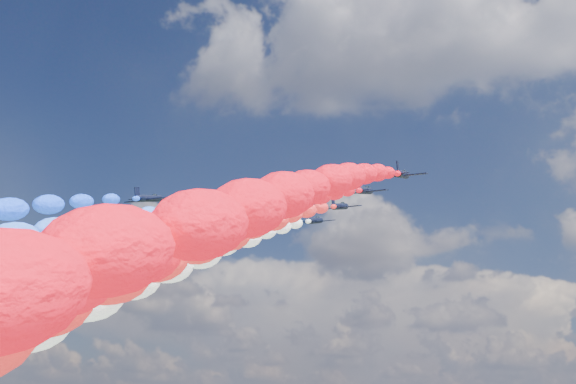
% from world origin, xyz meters
% --- Properties ---
extents(jet_0, '(10.03, 13.25, 5.95)m').
position_xyz_m(jet_0, '(-26.31, -6.82, 103.95)').
color(jet_0, black).
extents(jet_1, '(9.78, 13.08, 5.95)m').
position_xyz_m(jet_1, '(-18.96, 3.88, 103.95)').
color(jet_1, black).
extents(jet_2, '(9.33, 12.75, 5.95)m').
position_xyz_m(jet_2, '(-7.91, 11.45, 103.95)').
color(jet_2, black).
extents(trail_2, '(6.81, 125.70, 52.26)m').
position_xyz_m(trail_2, '(-7.91, -53.07, 79.83)').
color(trail_2, '#0833F3').
extents(jet_3, '(9.56, 12.92, 5.95)m').
position_xyz_m(jet_3, '(-1.38, 9.41, 103.95)').
color(jet_3, black).
extents(trail_3, '(6.81, 125.70, 52.26)m').
position_xyz_m(trail_3, '(-1.38, -55.11, 79.83)').
color(trail_3, white).
extents(jet_4, '(9.59, 12.94, 5.95)m').
position_xyz_m(jet_4, '(0.82, 20.69, 103.95)').
color(jet_4, black).
extents(trail_4, '(6.81, 125.70, 52.26)m').
position_xyz_m(trail_4, '(0.82, -43.83, 79.83)').
color(trail_4, white).
extents(jet_5, '(10.02, 13.24, 5.95)m').
position_xyz_m(jet_5, '(9.15, 11.14, 103.95)').
color(jet_5, black).
extents(trail_5, '(6.81, 125.70, 52.26)m').
position_xyz_m(trail_5, '(9.15, -53.37, 79.83)').
color(trail_5, red).
extents(jet_6, '(9.72, 13.03, 5.95)m').
position_xyz_m(jet_6, '(16.70, 1.81, 103.95)').
color(jet_6, black).
extents(trail_6, '(6.81, 125.70, 52.26)m').
position_xyz_m(trail_6, '(16.70, -62.70, 79.83)').
color(trail_6, red).
extents(jet_7, '(9.33, 12.75, 5.95)m').
position_xyz_m(jet_7, '(25.58, -5.97, 103.95)').
color(jet_7, black).
extents(trail_7, '(6.81, 125.70, 52.26)m').
position_xyz_m(trail_7, '(25.58, -70.49, 79.83)').
color(trail_7, red).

